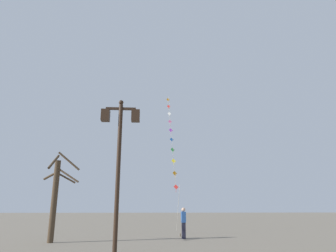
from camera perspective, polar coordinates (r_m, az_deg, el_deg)
name	(u,v)px	position (r m, az deg, el deg)	size (l,w,h in m)	color
ground_plane	(159,234)	(21.15, -1.73, -20.06)	(160.00, 160.00, 0.00)	#756B5B
twin_lantern_lamp_post	(119,147)	(9.98, -9.38, -4.07)	(1.30, 0.28, 5.31)	black
kite_train	(172,143)	(25.53, 0.78, -3.37)	(0.48, 10.62, 13.04)	brown
kite_flyer	(184,222)	(17.91, 3.01, -18.00)	(0.25, 0.61, 1.71)	#1E1E2D
bare_tree	(55,195)	(16.98, -20.89, -12.34)	(2.09, 1.61, 4.65)	#423323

